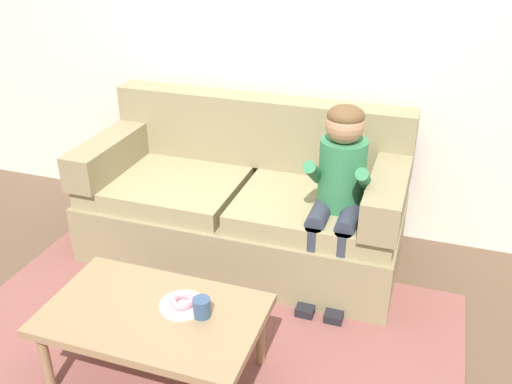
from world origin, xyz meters
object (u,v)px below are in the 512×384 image
couch (245,203)px  person_child (339,184)px  coffee_table (153,319)px  donut (182,301)px  mug (202,307)px  toy_controller (138,303)px

couch → person_child: (0.62, -0.21, 0.33)m
coffee_table → donut: bearing=34.6°
donut → mug: size_ratio=1.33×
couch → donut: bearing=-85.0°
mug → toy_controller: 0.82m
couch → toy_controller: size_ratio=8.65×
coffee_table → person_child: person_child is taller
couch → person_child: size_ratio=1.77×
person_child → donut: 1.08m
mug → donut: bearing=165.4°
couch → toy_controller: couch is taller
toy_controller → donut: bearing=-62.6°
couch → toy_controller: bearing=-116.2°
mug → coffee_table: bearing=-168.0°
coffee_table → mug: mug is taller
coffee_table → mug: size_ratio=10.95×
couch → toy_controller: 0.91m
couch → coffee_table: bearing=-90.6°
coffee_table → donut: size_ratio=8.21×
person_child → donut: (-0.52, -0.91, -0.24)m
donut → toy_controller: size_ratio=0.53×
person_child → mug: bearing=-113.6°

